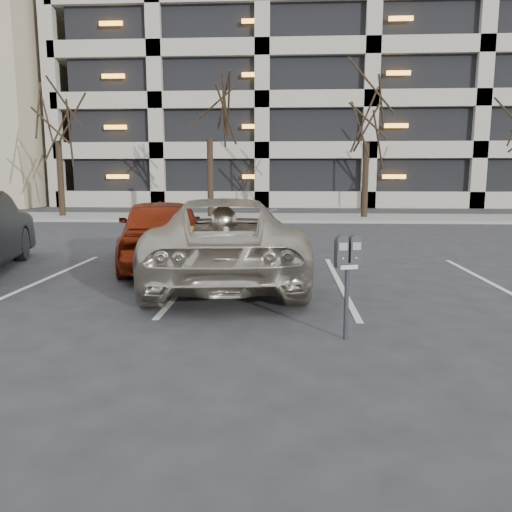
# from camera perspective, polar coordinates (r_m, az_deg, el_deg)

# --- Properties ---
(ground) EXTENTS (140.00, 140.00, 0.00)m
(ground) POSITION_cam_1_polar(r_m,az_deg,el_deg) (7.13, 0.18, -6.86)
(ground) COLOR #28282B
(ground) RESTS_ON ground
(sidewalk) EXTENTS (80.00, 4.00, 0.12)m
(sidewalk) POSITION_cam_1_polar(r_m,az_deg,el_deg) (22.93, 2.28, 4.40)
(sidewalk) COLOR gray
(sidewalk) RESTS_ON ground
(stall_lines) EXTENTS (16.90, 5.20, 0.00)m
(stall_lines) POSITION_cam_1_polar(r_m,az_deg,el_deg) (9.52, -7.54, -2.81)
(stall_lines) COLOR silver
(stall_lines) RESTS_ON ground
(parking_garage) EXTENTS (52.00, 20.00, 19.00)m
(parking_garage) POSITION_cam_1_polar(r_m,az_deg,el_deg) (42.94, 19.92, 18.44)
(parking_garage) COLOR black
(parking_garage) RESTS_ON ground
(tree_a) EXTENTS (3.46, 3.46, 7.87)m
(tree_a) POSITION_cam_1_polar(r_m,az_deg,el_deg) (25.36, -21.97, 16.97)
(tree_a) COLOR black
(tree_a) RESTS_ON ground
(tree_b) EXTENTS (3.54, 3.54, 8.05)m
(tree_b) POSITION_cam_1_polar(r_m,az_deg,el_deg) (23.41, -5.39, 18.61)
(tree_b) COLOR black
(tree_b) RESTS_ON ground
(tree_c) EXTENTS (3.38, 3.38, 7.68)m
(tree_c) POSITION_cam_1_polar(r_m,az_deg,el_deg) (23.41, 12.71, 17.76)
(tree_c) COLOR black
(tree_c) RESTS_ON ground
(parking_meter) EXTENTS (0.34, 0.21, 1.25)m
(parking_meter) POSITION_cam_1_polar(r_m,az_deg,el_deg) (6.03, 10.43, -0.63)
(parking_meter) COLOR black
(parking_meter) RESTS_ON ground
(suv_silver) EXTENTS (3.27, 5.90, 1.57)m
(suv_silver) POSITION_cam_1_polar(r_m,az_deg,el_deg) (9.46, -3.71, 1.94)
(suv_silver) COLOR #BFB5A3
(suv_silver) RESTS_ON ground
(car_red) EXTENTS (2.92, 4.79, 1.53)m
(car_red) POSITION_cam_1_polar(r_m,az_deg,el_deg) (11.03, -10.81, 2.73)
(car_red) COLOR maroon
(car_red) RESTS_ON ground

